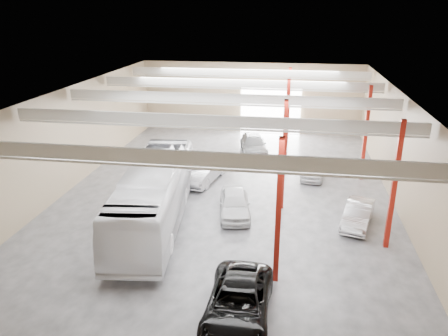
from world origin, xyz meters
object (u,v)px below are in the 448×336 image
(car_row_a, at_px, (235,203))
(car_right_near, at_px, (358,214))
(car_row_c, at_px, (254,144))
(car_row_b, at_px, (204,170))
(coach_bus, at_px, (155,194))
(black_sedan, at_px, (238,303))
(car_right_far, at_px, (314,169))

(car_row_a, relative_size, car_right_near, 1.09)
(car_row_c, bearing_deg, car_row_b, -123.28)
(coach_bus, height_order, black_sedan, coach_bus)
(black_sedan, relative_size, car_row_a, 1.23)
(car_row_c, relative_size, car_right_near, 1.27)
(black_sedan, xyz_separation_m, car_right_near, (5.88, 9.36, -0.09))
(black_sedan, distance_m, car_row_a, 9.66)
(car_row_c, height_order, car_right_far, car_row_c)
(car_row_b, xyz_separation_m, car_right_far, (7.98, 2.05, -0.17))
(coach_bus, height_order, car_row_b, coach_bus)
(car_row_c, distance_m, car_right_far, 7.22)
(coach_bus, bearing_deg, car_row_a, 15.20)
(coach_bus, height_order, car_row_c, coach_bus)
(car_row_b, xyz_separation_m, car_right_near, (10.30, -5.39, -0.16))
(car_row_a, height_order, car_row_b, car_row_b)
(car_right_far, bearing_deg, car_right_near, -64.41)
(coach_bus, bearing_deg, car_right_near, 1.09)
(car_row_b, height_order, car_right_far, car_row_b)
(black_sedan, xyz_separation_m, car_row_b, (-4.42, 14.75, 0.07))
(black_sedan, xyz_separation_m, car_row_a, (-1.45, 9.55, -0.01))
(car_row_a, distance_m, car_row_b, 5.99)
(coach_bus, relative_size, car_right_far, 3.30)
(car_row_b, xyz_separation_m, car_row_c, (2.97, 7.25, -0.08))
(car_row_b, bearing_deg, black_sedan, -61.55)
(car_row_b, relative_size, car_row_c, 0.98)
(coach_bus, xyz_separation_m, car_right_far, (9.48, 9.04, -1.15))
(car_right_far, bearing_deg, black_sedan, -93.67)
(coach_bus, height_order, car_right_near, coach_bus)
(black_sedan, bearing_deg, car_row_c, 94.04)
(car_row_a, relative_size, car_row_c, 0.86)
(car_right_near, xyz_separation_m, car_right_far, (-2.32, 7.45, -0.01))
(black_sedan, bearing_deg, coach_bus, 127.60)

